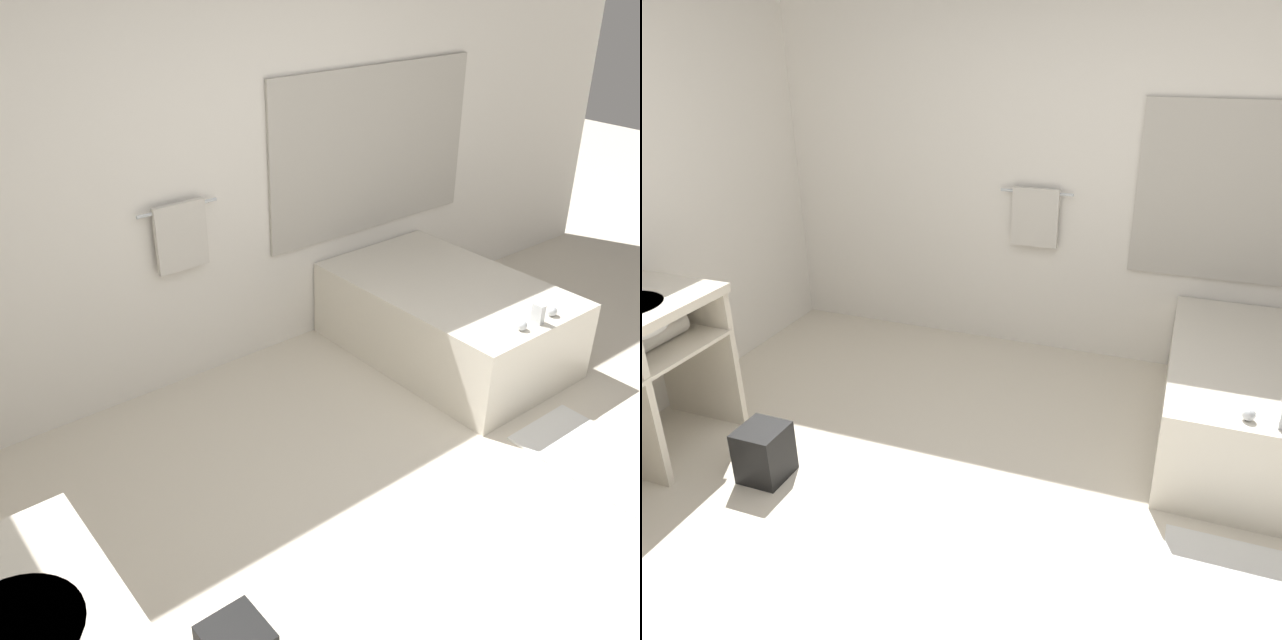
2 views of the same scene
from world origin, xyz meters
The scene contains 4 objects.
ground_plane centered at (0.00, 0.00, 0.00)m, with size 16.00×16.00×0.00m, color beige.
wall_back_with_blinds centered at (0.04, 2.23, 1.34)m, with size 7.40×0.13×2.70m.
bathtub centered at (1.19, 1.41, 0.29)m, with size 1.00×1.56×0.65m.
bath_mat centered at (1.04, 0.12, 0.01)m, with size 0.51×0.82×0.02m.
Camera 1 is at (-2.02, -1.34, 2.51)m, focal length 40.00 mm.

